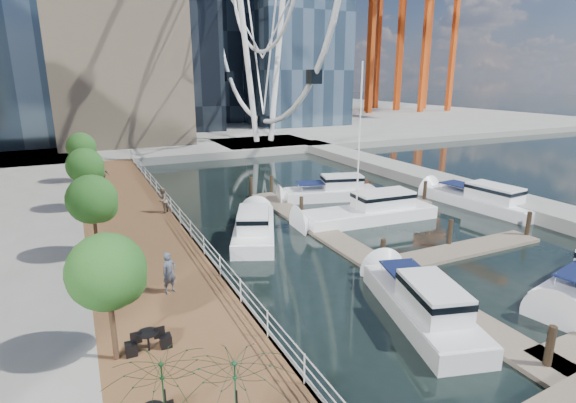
% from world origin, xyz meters
% --- Properties ---
extents(ground, '(520.00, 520.00, 0.00)m').
position_xyz_m(ground, '(0.00, 0.00, 0.00)').
color(ground, black).
rests_on(ground, ground).
extents(boardwalk, '(6.00, 60.00, 1.00)m').
position_xyz_m(boardwalk, '(-9.00, 15.00, 0.50)').
color(boardwalk, brown).
rests_on(boardwalk, ground).
extents(seawall, '(0.25, 60.00, 1.00)m').
position_xyz_m(seawall, '(-6.00, 15.00, 0.50)').
color(seawall, '#595954').
rests_on(seawall, ground).
extents(land_far, '(200.00, 114.00, 1.00)m').
position_xyz_m(land_far, '(0.00, 102.00, 0.50)').
color(land_far, gray).
rests_on(land_far, ground).
extents(breakwater, '(4.00, 60.00, 1.00)m').
position_xyz_m(breakwater, '(20.00, 20.00, 0.50)').
color(breakwater, gray).
rests_on(breakwater, ground).
extents(pier, '(14.00, 12.00, 1.00)m').
position_xyz_m(pier, '(14.00, 52.00, 0.50)').
color(pier, gray).
rests_on(pier, ground).
extents(railing, '(0.10, 60.00, 1.05)m').
position_xyz_m(railing, '(-6.10, 15.00, 1.52)').
color(railing, white).
rests_on(railing, boardwalk).
extents(floating_docks, '(16.00, 34.00, 2.60)m').
position_xyz_m(floating_docks, '(7.97, 9.98, 0.49)').
color(floating_docks, '#6D6051').
rests_on(floating_docks, ground).
extents(port_cranes, '(40.00, 52.00, 38.00)m').
position_xyz_m(port_cranes, '(67.67, 95.67, 20.00)').
color(port_cranes, '#D84C14').
rests_on(port_cranes, ground).
extents(street_trees, '(2.60, 42.60, 4.60)m').
position_xyz_m(street_trees, '(-11.40, 14.00, 4.29)').
color(street_trees, '#3F2B1C').
rests_on(street_trees, ground).
extents(pedestrian_near, '(0.82, 0.70, 1.92)m').
position_xyz_m(pedestrian_near, '(-8.69, 8.26, 1.96)').
color(pedestrian_near, '#454E5C').
rests_on(pedestrian_near, boardwalk).
extents(pedestrian_mid, '(1.10, 1.13, 1.84)m').
position_xyz_m(pedestrian_mid, '(-6.65, 21.00, 1.92)').
color(pedestrian_mid, '#7F6B57').
rests_on(pedestrian_mid, boardwalk).
extents(pedestrian_far, '(1.10, 0.86, 1.74)m').
position_xyz_m(pedestrian_far, '(-9.88, 32.52, 1.87)').
color(pedestrian_far, '#31343E').
rests_on(pedestrian_far, boardwalk).
extents(moored_yachts, '(24.36, 36.14, 11.50)m').
position_xyz_m(moored_yachts, '(7.65, 13.28, 0.00)').
color(moored_yachts, white).
rests_on(moored_yachts, ground).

